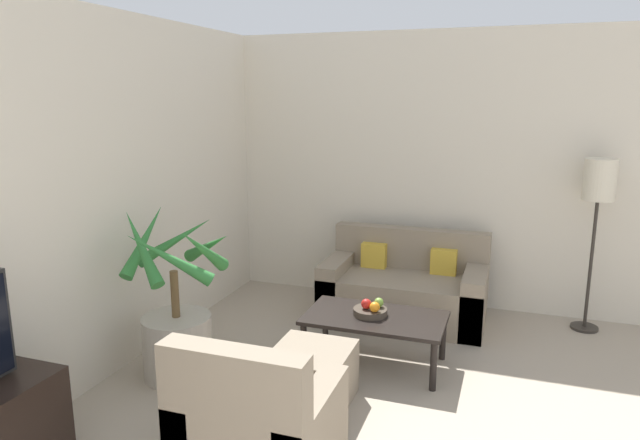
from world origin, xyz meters
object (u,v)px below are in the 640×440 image
(sofa_loveseat, at_px, (404,290))
(armchair, at_px, (258,429))
(apple_green, at_px, (379,302))
(orange_fruit, at_px, (375,307))
(coffee_table, at_px, (375,322))
(fruit_bowl, at_px, (370,312))
(apple_red, at_px, (366,304))
(floor_lamp, at_px, (599,191))
(potted_palm, at_px, (177,324))
(ottoman, at_px, (312,376))

(sofa_loveseat, bearing_deg, armchair, -97.14)
(sofa_loveseat, xyz_separation_m, apple_green, (-0.02, -0.97, 0.21))
(armchair, bearing_deg, orange_fruit, 78.71)
(coffee_table, height_order, fruit_bowl, fruit_bowl)
(apple_red, bearing_deg, floor_lamp, 37.49)
(potted_palm, relative_size, apple_green, 17.53)
(apple_red, bearing_deg, armchair, -98.12)
(ottoman, bearing_deg, potted_palm, 178.04)
(apple_red, distance_m, ottoman, 0.79)
(sofa_loveseat, relative_size, coffee_table, 1.38)
(coffee_table, relative_size, armchair, 1.24)
(coffee_table, height_order, apple_red, apple_red)
(orange_fruit, bearing_deg, armchair, -101.29)
(potted_palm, distance_m, apple_green, 1.55)
(potted_palm, relative_size, armchair, 1.49)
(sofa_loveseat, distance_m, floor_lamp, 1.92)
(coffee_table, relative_size, orange_fruit, 13.48)
(floor_lamp, bearing_deg, coffee_table, -141.51)
(coffee_table, bearing_deg, ottoman, -110.93)
(orange_fruit, xyz_separation_m, ottoman, (-0.28, -0.66, -0.30))
(apple_red, bearing_deg, sofa_loveseat, 84.28)
(sofa_loveseat, height_order, ottoman, sofa_loveseat)
(floor_lamp, height_order, coffee_table, floor_lamp)
(apple_green, bearing_deg, sofa_loveseat, 88.73)
(potted_palm, height_order, floor_lamp, floor_lamp)
(orange_fruit, bearing_deg, coffee_table, 98.23)
(orange_fruit, bearing_deg, apple_red, 151.12)
(fruit_bowl, xyz_separation_m, apple_red, (-0.03, -0.02, 0.07))
(fruit_bowl, relative_size, ottoman, 0.49)
(apple_red, height_order, apple_green, apple_red)
(floor_lamp, relative_size, apple_red, 19.21)
(coffee_table, bearing_deg, armchair, -100.66)
(apple_green, bearing_deg, floor_lamp, 37.30)
(potted_palm, distance_m, fruit_bowl, 1.48)
(floor_lamp, height_order, apple_green, floor_lamp)
(potted_palm, xyz_separation_m, ottoman, (1.08, -0.04, -0.22))
(apple_green, height_order, ottoman, apple_green)
(sofa_loveseat, distance_m, ottoman, 1.77)
(potted_palm, xyz_separation_m, floor_lamp, (3.00, 1.98, 0.86))
(floor_lamp, distance_m, apple_red, 2.30)
(sofa_loveseat, xyz_separation_m, ottoman, (-0.30, -1.74, -0.09))
(potted_palm, xyz_separation_m, armchair, (1.07, -0.85, -0.14))
(potted_palm, distance_m, coffee_table, 1.51)
(coffee_table, distance_m, apple_green, 0.15)
(coffee_table, relative_size, apple_red, 13.41)
(apple_green, distance_m, orange_fruit, 0.11)
(fruit_bowl, relative_size, orange_fruit, 3.30)
(armchair, bearing_deg, sofa_loveseat, 82.86)
(potted_palm, bearing_deg, apple_green, 28.19)
(potted_palm, relative_size, coffee_table, 1.20)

